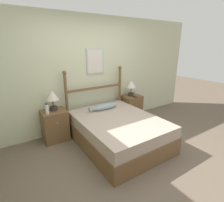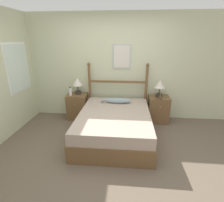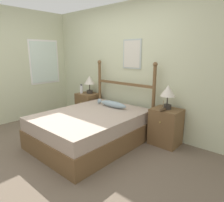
# 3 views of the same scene
# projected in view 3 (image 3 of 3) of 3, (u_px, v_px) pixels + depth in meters

# --- Properties ---
(ground_plane) EXTENTS (16.00, 16.00, 0.00)m
(ground_plane) POSITION_uv_depth(u_px,v_px,m) (58.00, 153.00, 3.22)
(ground_plane) COLOR brown
(wall_back) EXTENTS (6.40, 0.08, 2.55)m
(wall_back) POSITION_uv_depth(u_px,v_px,m) (126.00, 67.00, 4.17)
(wall_back) COLOR beige
(wall_back) RESTS_ON ground_plane
(bed) EXTENTS (1.45, 1.90, 0.55)m
(bed) POSITION_uv_depth(u_px,v_px,m) (91.00, 128.00, 3.54)
(bed) COLOR brown
(bed) RESTS_ON ground_plane
(headboard) EXTENTS (1.47, 0.09, 1.42)m
(headboard) POSITION_uv_depth(u_px,v_px,m) (124.00, 92.00, 4.09)
(headboard) COLOR brown
(headboard) RESTS_ON ground_plane
(nightstand_left) EXTENTS (0.48, 0.44, 0.64)m
(nightstand_left) POSITION_uv_depth(u_px,v_px,m) (88.00, 106.00, 4.79)
(nightstand_left) COLOR brown
(nightstand_left) RESTS_ON ground_plane
(nightstand_right) EXTENTS (0.48, 0.44, 0.64)m
(nightstand_right) POSITION_uv_depth(u_px,v_px,m) (166.00, 127.00, 3.48)
(nightstand_right) COLOR brown
(nightstand_right) RESTS_ON ground_plane
(table_lamp_left) EXTENTS (0.25, 0.25, 0.41)m
(table_lamp_left) POSITION_uv_depth(u_px,v_px,m) (89.00, 81.00, 4.67)
(table_lamp_left) COLOR #2D2823
(table_lamp_left) RESTS_ON nightstand_left
(table_lamp_right) EXTENTS (0.25, 0.25, 0.41)m
(table_lamp_right) POSITION_uv_depth(u_px,v_px,m) (168.00, 93.00, 3.36)
(table_lamp_right) COLOR #2D2823
(table_lamp_right) RESTS_ON nightstand_right
(bottle) EXTENTS (0.07, 0.07, 0.22)m
(bottle) POSITION_uv_depth(u_px,v_px,m) (81.00, 89.00, 4.72)
(bottle) COLOR white
(bottle) RESTS_ON nightstand_left
(model_boat) EXTENTS (0.07, 0.22, 0.18)m
(model_boat) POSITION_uv_depth(u_px,v_px,m) (163.00, 109.00, 3.31)
(model_boat) COLOR #4C3823
(model_boat) RESTS_ON nightstand_right
(fish_pillow) EXTENTS (0.69, 0.15, 0.12)m
(fish_pillow) POSITION_uv_depth(u_px,v_px,m) (112.00, 104.00, 3.86)
(fish_pillow) COLOR #8499A3
(fish_pillow) RESTS_ON bed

